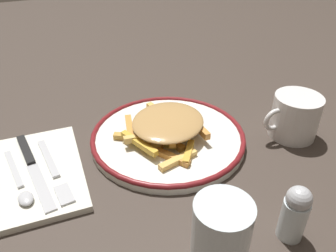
# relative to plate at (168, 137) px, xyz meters

# --- Properties ---
(ground_plane) EXTENTS (2.60, 2.60, 0.00)m
(ground_plane) POSITION_rel_plate_xyz_m (0.00, 0.00, -0.01)
(ground_plane) COLOR #3D332C
(plate) EXTENTS (0.29, 0.29, 0.02)m
(plate) POSITION_rel_plate_xyz_m (0.00, 0.00, 0.00)
(plate) COLOR white
(plate) RESTS_ON ground_plane
(fries_heap) EXTENTS (0.19, 0.22, 0.04)m
(fries_heap) POSITION_rel_plate_xyz_m (0.01, 0.00, 0.03)
(fries_heap) COLOR gold
(fries_heap) RESTS_ON plate
(napkin) EXTENTS (0.16, 0.23, 0.01)m
(napkin) POSITION_rel_plate_xyz_m (0.24, 0.01, -0.00)
(napkin) COLOR silver
(napkin) RESTS_ON ground_plane
(fork) EXTENTS (0.04, 0.18, 0.01)m
(fork) POSITION_rel_plate_xyz_m (0.21, 0.02, 0.00)
(fork) COLOR silver
(fork) RESTS_ON napkin
(knife) EXTENTS (0.05, 0.21, 0.01)m
(knife) POSITION_rel_plate_xyz_m (0.25, -0.01, 0.00)
(knife) COLOR black
(knife) RESTS_ON napkin
(spoon) EXTENTS (0.04, 0.15, 0.01)m
(spoon) POSITION_rel_plate_xyz_m (0.26, 0.04, 0.01)
(spoon) COLOR silver
(spoon) RESTS_ON napkin
(water_glass) EXTENTS (0.07, 0.07, 0.10)m
(water_glass) POSITION_rel_plate_xyz_m (0.04, 0.27, 0.04)
(water_glass) COLOR silver
(water_glass) RESTS_ON ground_plane
(coffee_mug) EXTENTS (0.12, 0.09, 0.08)m
(coffee_mug) POSITION_rel_plate_xyz_m (-0.23, 0.07, 0.03)
(coffee_mug) COLOR silver
(coffee_mug) RESTS_ON ground_plane
(salt_shaker) EXTENTS (0.03, 0.03, 0.09)m
(salt_shaker) POSITION_rel_plate_xyz_m (-0.07, 0.27, 0.03)
(salt_shaker) COLOR silver
(salt_shaker) RESTS_ON ground_plane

